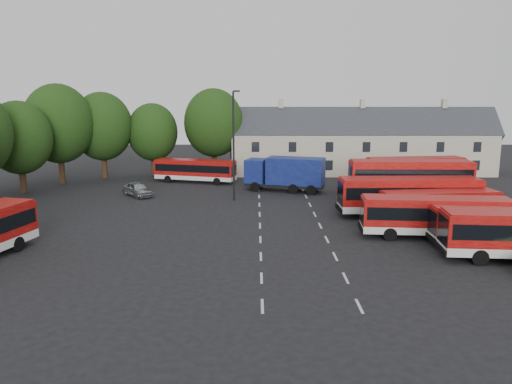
{
  "coord_description": "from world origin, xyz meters",
  "views": [
    {
      "loc": [
        -0.32,
        -38.05,
        10.73
      ],
      "look_at": [
        -0.33,
        5.32,
        2.2
      ],
      "focal_mm": 35.0,
      "sensor_mm": 36.0,
      "label": 1
    }
  ],
  "objects_px": {
    "bus_dd_south": "(410,181)",
    "lamppost": "(234,143)",
    "silver_car": "(137,189)",
    "box_truck": "(286,172)"
  },
  "relations": [
    {
      "from": "bus_dd_south",
      "to": "silver_car",
      "type": "distance_m",
      "value": 27.89
    },
    {
      "from": "bus_dd_south",
      "to": "lamppost",
      "type": "xyz_separation_m",
      "value": [
        -16.79,
        3.7,
        3.3
      ]
    },
    {
      "from": "bus_dd_south",
      "to": "lamppost",
      "type": "relative_size",
      "value": 1.02
    },
    {
      "from": "bus_dd_south",
      "to": "silver_car",
      "type": "bearing_deg",
      "value": 169.13
    },
    {
      "from": "bus_dd_south",
      "to": "silver_car",
      "type": "relative_size",
      "value": 2.61
    },
    {
      "from": "box_truck",
      "to": "lamppost",
      "type": "height_order",
      "value": "lamppost"
    },
    {
      "from": "box_truck",
      "to": "lamppost",
      "type": "distance_m",
      "value": 8.34
    },
    {
      "from": "lamppost",
      "to": "box_truck",
      "type": "bearing_deg",
      "value": 41.52
    },
    {
      "from": "silver_car",
      "to": "box_truck",
      "type": "bearing_deg",
      "value": -31.06
    },
    {
      "from": "lamppost",
      "to": "silver_car",
      "type": "bearing_deg",
      "value": 168.65
    }
  ]
}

